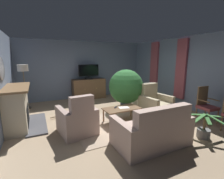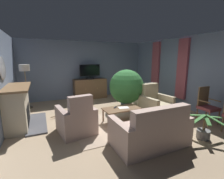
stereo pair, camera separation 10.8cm
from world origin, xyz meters
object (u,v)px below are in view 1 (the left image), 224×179
(tv_cabinet, at_px, (89,89))
(fireplace, at_px, (18,108))
(cat, at_px, (65,114))
(sofa_floral, at_px, (153,131))
(potted_plant_leafy_by_curtain, at_px, (126,87))
(floor_lamp, at_px, (23,73))
(wall_mirror_oval, at_px, (2,68))
(side_chair_nearest_door, at_px, (206,104))
(potted_plant_small_fern_corner, at_px, (136,98))
(armchair_near_window, at_px, (155,104))
(armchair_in_far_corner, at_px, (77,121))
(television, at_px, (89,71))
(tv_remote, at_px, (116,107))
(coffee_table, at_px, (122,109))
(potted_plant_tall_palm_by_window, at_px, (204,130))
(folded_newspaper, at_px, (124,108))

(tv_cabinet, bearing_deg, fireplace, -140.36)
(fireplace, height_order, cat, fireplace)
(sofa_floral, distance_m, potted_plant_leafy_by_curtain, 2.57)
(potted_plant_leafy_by_curtain, xyz_separation_m, floor_lamp, (-3.31, 1.63, 0.51))
(wall_mirror_oval, distance_m, side_chair_nearest_door, 5.62)
(potted_plant_leafy_by_curtain, bearing_deg, side_chair_nearest_door, -53.48)
(side_chair_nearest_door, height_order, potted_plant_small_fern_corner, side_chair_nearest_door)
(tv_cabinet, bearing_deg, armchair_near_window, -63.74)
(armchair_in_far_corner, distance_m, floor_lamp, 3.20)
(television, distance_m, armchair_near_window, 3.32)
(wall_mirror_oval, relative_size, cat, 1.06)
(cat, bearing_deg, tv_remote, -38.67)
(coffee_table, height_order, cat, coffee_table)
(tv_remote, relative_size, potted_plant_leafy_by_curtain, 0.12)
(tv_cabinet, bearing_deg, side_chair_nearest_door, -61.57)
(potted_plant_tall_palm_by_window, height_order, potted_plant_small_fern_corner, potted_plant_small_fern_corner)
(wall_mirror_oval, distance_m, sofa_floral, 3.94)
(potted_plant_small_fern_corner, xyz_separation_m, cat, (-2.86, -0.21, -0.17))
(folded_newspaper, xyz_separation_m, sofa_floral, (-0.09, -1.42, -0.11))
(potted_plant_leafy_by_curtain, height_order, cat, potted_plant_leafy_by_curtain)
(tv_cabinet, distance_m, armchair_in_far_corner, 3.52)
(floor_lamp, bearing_deg, armchair_near_window, -31.12)
(television, height_order, potted_plant_leafy_by_curtain, television)
(fireplace, distance_m, tv_remote, 2.67)
(potted_plant_small_fern_corner, bearing_deg, fireplace, -173.30)
(potted_plant_tall_palm_by_window, bearing_deg, sofa_floral, 168.70)
(potted_plant_leafy_by_curtain, height_order, potted_plant_small_fern_corner, potted_plant_leafy_by_curtain)
(tv_cabinet, relative_size, side_chair_nearest_door, 1.43)
(folded_newspaper, xyz_separation_m, cat, (-1.53, 1.16, -0.33))
(wall_mirror_oval, bearing_deg, television, 36.49)
(side_chair_nearest_door, bearing_deg, wall_mirror_oval, 159.46)
(television, xyz_separation_m, armchair_in_far_corner, (-1.33, -3.20, -0.93))
(tv_cabinet, relative_size, television, 1.61)
(wall_mirror_oval, bearing_deg, sofa_floral, -38.32)
(fireplace, relative_size, armchair_in_far_corner, 1.57)
(television, xyz_separation_m, floor_lamp, (-2.57, -0.43, 0.07))
(coffee_table, height_order, potted_plant_small_fern_corner, potted_plant_small_fern_corner)
(wall_mirror_oval, height_order, floor_lamp, wall_mirror_oval)
(armchair_in_far_corner, bearing_deg, cat, 94.64)
(television, bearing_deg, tv_cabinet, 90.00)
(fireplace, height_order, coffee_table, fireplace)
(sofa_floral, relative_size, potted_plant_tall_palm_by_window, 1.76)
(wall_mirror_oval, height_order, sofa_floral, wall_mirror_oval)
(television, relative_size, cat, 1.28)
(floor_lamp, bearing_deg, television, 9.53)
(television, relative_size, floor_lamp, 0.57)
(wall_mirror_oval, xyz_separation_m, potted_plant_leafy_by_curtain, (3.66, 0.10, -0.78))
(fireplace, xyz_separation_m, coffee_table, (2.69, -0.89, -0.16))
(side_chair_nearest_door, distance_m, potted_plant_tall_palm_by_window, 1.19)
(fireplace, xyz_separation_m, tv_remote, (2.55, -0.77, -0.10))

